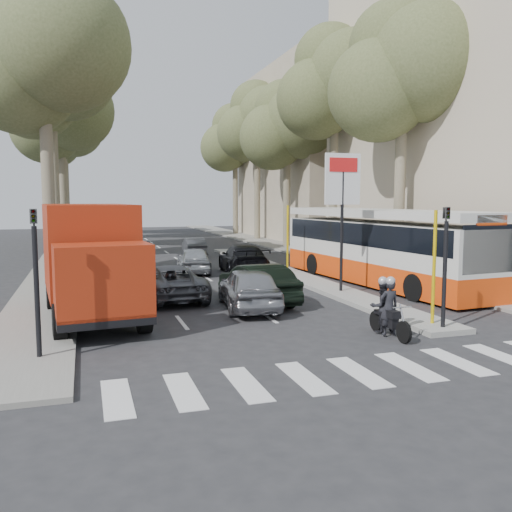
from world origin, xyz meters
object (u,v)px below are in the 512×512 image
at_px(dark_hatchback, 257,284).
at_px(city_bus, 380,244).
at_px(motorcycle, 386,308).
at_px(silver_hatchback, 249,288).
at_px(red_truck, 91,259).

relative_size(dark_hatchback, city_bus, 0.34).
height_order(dark_hatchback, motorcycle, motorcycle).
xyz_separation_m(city_bus, motorcycle, (-4.70, -8.32, -1.01)).
xyz_separation_m(silver_hatchback, red_truck, (-5.22, 0.04, 1.18)).
bearing_deg(city_bus, dark_hatchback, -162.26).
bearing_deg(dark_hatchback, silver_hatchback, 51.39).
relative_size(red_truck, motorcycle, 3.52).
bearing_deg(silver_hatchback, motorcycle, 126.02).
height_order(city_bus, motorcycle, city_bus).
xyz_separation_m(silver_hatchback, city_bus, (7.30, 3.67, 1.04)).
bearing_deg(red_truck, city_bus, 10.73).
height_order(red_truck, city_bus, red_truck).
bearing_deg(motorcycle, dark_hatchback, 108.90).
height_order(dark_hatchback, city_bus, city_bus).
bearing_deg(silver_hatchback, red_truck, 6.36).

